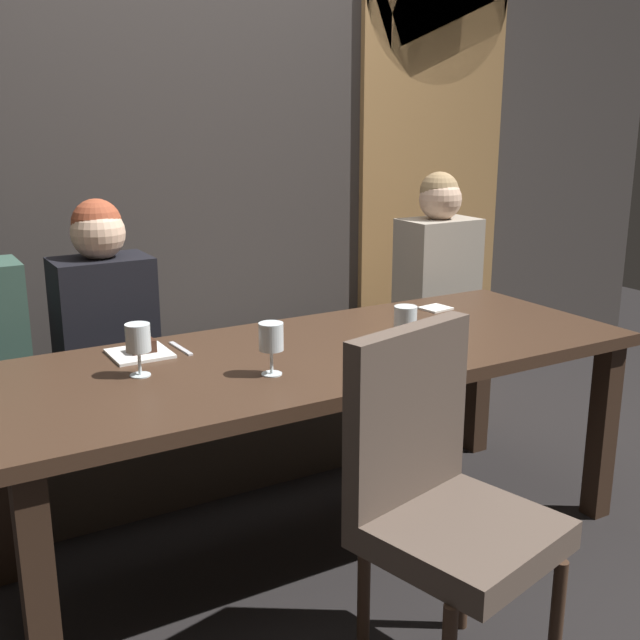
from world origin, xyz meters
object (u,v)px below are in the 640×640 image
Objects in this scene: banquette_bench at (240,421)px; diner_far_end at (438,261)px; dessert_plate at (141,351)px; dining_table at (322,374)px; chair_near_side at (438,489)px; diner_bearded at (103,305)px; espresso_cup at (409,327)px; wine_glass_near_right at (271,339)px; wine_glass_far_left at (405,320)px; fork_on_table at (181,348)px; wine_glass_center_front at (138,340)px.

banquette_bench is 1.21m from diner_far_end.
dining_table is at bearing -24.52° from dessert_plate.
chair_near_side is 1.82m from diner_far_end.
diner_bearded is 1.15m from espresso_cup.
wine_glass_near_right reaches higher than dining_table.
dining_table is at bearing -52.36° from diner_bearded.
dessert_plate is at bearing 125.52° from wine_glass_near_right.
wine_glass_far_left is 0.76m from fork_on_table.
dessert_plate reaches higher than dining_table.
diner_bearded reaches higher than dessert_plate.
wine_glass_far_left and wine_glass_near_right have the same top height.
dining_table is at bearing -90.00° from banquette_bench.
diner_bearded is at bearing 103.13° from fork_on_table.
wine_glass_center_front is at bearing -108.19° from dessert_plate.
wine_glass_far_left is (-0.84, -0.88, 0.03)m from diner_far_end.
diner_far_end is 0.98m from espresso_cup.
diner_far_end is 1.53m from fork_on_table.
banquette_bench is 13.16× the size of dessert_plate.
banquette_bench is at bearing 72.47° from wine_glass_near_right.
diner_far_end reaches higher than dessert_plate.
espresso_cup reaches higher than fork_on_table.
wine_glass_center_front is (-0.55, 0.77, 0.29)m from chair_near_side.
diner_far_end is 4.88× the size of wine_glass_near_right.
diner_far_end reaches higher than fork_on_table.
dining_table is 2.24× the size of chair_near_side.
wine_glass_center_front is 0.98m from espresso_cup.
diner_far_end is at bearing 32.53° from wine_glass_near_right.
espresso_cup is 0.95m from dessert_plate.
wine_glass_far_left is 0.86m from wine_glass_center_front.
banquette_bench is 14.71× the size of fork_on_table.
diner_far_end reaches higher than dining_table.
chair_near_side is 1.10m from dessert_plate.
wine_glass_center_front reaches higher than banquette_bench.
banquette_bench is at bearing 179.55° from diner_far_end.
wine_glass_center_front is 0.30m from fork_on_table.
wine_glass_near_right is 0.86× the size of dessert_plate.
chair_near_side reaches higher than wine_glass_center_front.
wine_glass_far_left is at bearing -76.78° from banquette_bench.
banquette_bench is at bearing 46.53° from wine_glass_center_front.
wine_glass_near_right is (0.35, -0.19, -0.00)m from wine_glass_center_front.
fork_on_table is (-0.34, 0.97, 0.18)m from chair_near_side.
diner_bearded is 1.17m from wine_glass_far_left.
espresso_cup is (0.91, -0.71, -0.04)m from diner_bearded.
chair_near_side is at bearing -95.72° from dining_table.
dining_table is 0.88× the size of banquette_bench.
fork_on_table is at bearing -162.96° from diner_far_end.
chair_near_side is at bearing -73.06° from fork_on_table.
dessert_plate is at bearing 71.81° from wine_glass_center_front.
dining_table is 0.36m from wine_glass_near_right.
diner_bearded reaches higher than banquette_bench.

